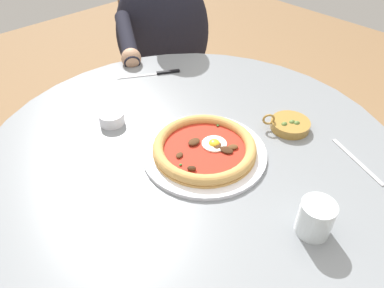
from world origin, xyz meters
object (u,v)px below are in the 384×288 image
Objects in this scene: dining_table at (192,184)px; fork_utensil at (357,161)px; steak_knife at (158,73)px; ramekin_capers at (112,118)px; pizza_on_plate at (205,149)px; olive_pan at (290,125)px; water_glass at (316,219)px; diner_person at (165,75)px; cafe_chair_diner at (163,67)px.

fork_utensil is at bearing 129.44° from dining_table.
ramekin_capers reaches higher than steak_knife.
pizza_on_plate reaches higher than steak_knife.
dining_table is at bearing -26.18° from olive_pan.
water_glass is (-0.00, 0.35, 0.17)m from dining_table.
diner_person is (-0.53, -0.42, -0.25)m from ramekin_capers.
fork_utensil is 1.01m from diner_person.
olive_pan is at bearing 98.26° from steak_knife.
pizza_on_plate is 0.86m from diner_person.
olive_pan is (-0.07, 0.48, 0.01)m from steak_knife.
fork_utensil is (-0.25, -0.04, -0.03)m from water_glass.
ramekin_capers is 0.72m from diner_person.
diner_person is at bearing -100.92° from fork_utensil.
steak_knife is 0.60m from cafe_chair_diner.
water_glass is (0.00, 0.31, 0.02)m from pizza_on_plate.
water_glass is 0.09× the size of cafe_chair_diner.
olive_pan is (-0.24, -0.23, -0.02)m from water_glass.
dining_table is 0.94m from cafe_chair_diner.
olive_pan is at bearing 72.77° from cafe_chair_diner.
olive_pan is 0.19m from fork_utensil.
steak_knife is (-0.17, -0.39, -0.01)m from pizza_on_plate.
cafe_chair_diner reaches higher than fork_utensil.
dining_table is 15.58× the size of ramekin_capers.
cafe_chair_diner is (-0.61, -0.54, -0.28)m from ramekin_capers.
pizza_on_plate is at bearing 66.24° from steak_knife.
dining_table is at bearing 63.15° from steak_knife.
ramekin_capers is at bearing -57.52° from fork_utensil.
cafe_chair_diner is at bearing -129.95° from steak_knife.
steak_knife is (-0.18, -0.71, -0.03)m from water_glass.
pizza_on_plate is 0.26m from olive_pan.
steak_knife is at bearing -154.92° from ramekin_capers.
ramekin_capers is at bearing 41.25° from cafe_chair_diner.
diner_person is at bearing 54.90° from cafe_chair_diner.
diner_person is (-0.44, -0.65, -0.10)m from dining_table.
fork_utensil is 0.14× the size of diner_person.
pizza_on_plate is (-0.01, 0.04, 0.15)m from dining_table.
fork_utensil is at bearing 79.08° from diner_person.
olive_pan reaches higher than pizza_on_plate.
cafe_chair_diner is at bearing -122.76° from pizza_on_plate.
water_glass reaches higher than steak_knife.
cafe_chair_diner is at bearing -103.81° from fork_utensil.
diner_person is (-0.44, -1.00, -0.26)m from water_glass.
dining_table is 0.29m from ramekin_capers.
ramekin_capers reaches higher than fork_utensil.
cafe_chair_diner is at bearing -125.10° from diner_person.
diner_person reaches higher than dining_table.
ramekin_capers is (0.27, 0.12, 0.01)m from steak_knife.
diner_person is (-0.27, -0.30, -0.23)m from steak_knife.
water_glass is 1.27m from cafe_chair_diner.
pizza_on_plate is 2.77× the size of olive_pan.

